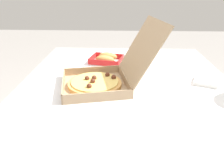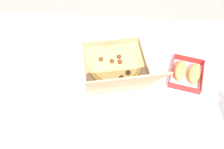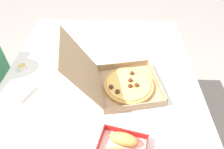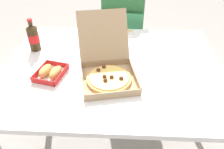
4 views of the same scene
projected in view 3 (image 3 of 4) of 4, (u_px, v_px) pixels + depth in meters
The scene contains 7 objects.
ground_plane at pixel (104, 148), 1.56m from camera, with size 10.00×10.00×0.00m, color gray.
dining_table at pixel (100, 92), 1.09m from camera, with size 1.37×1.06×0.74m.
pizza_box_open at pixel (121, 82), 0.99m from camera, with size 0.39×0.51×0.31m.
bread_side_box at pixel (122, 148), 0.77m from camera, with size 0.19×0.22×0.06m.
paper_menu at pixel (71, 50), 1.26m from camera, with size 0.21×0.15×0.00m, color white.
napkin_pile at pixel (20, 91), 0.99m from camera, with size 0.11×0.11×0.02m, color white.
dipping_sauce_cup at pixel (22, 67), 1.13m from camera, with size 0.06×0.06×0.02m.
Camera 3 is at (-0.71, -0.10, 1.51)m, focal length 31.44 mm.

